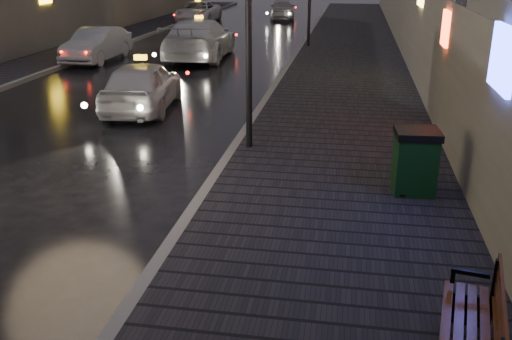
{
  "coord_description": "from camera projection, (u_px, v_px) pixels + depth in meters",
  "views": [
    {
      "loc": [
        4.04,
        -5.97,
        4.11
      ],
      "look_at": [
        2.57,
        2.68,
        0.85
      ],
      "focal_mm": 40.0,
      "sensor_mm": 36.0,
      "label": 1
    }
  ],
  "objects": [
    {
      "name": "curb_far",
      "position": [
        119.0,
        45.0,
        28.12
      ],
      "size": [
        0.2,
        58.0,
        0.15
      ],
      "primitive_type": "cube",
      "color": "slate",
      "rests_on": "ground"
    },
    {
      "name": "sidewalk_far",
      "position": [
        94.0,
        45.0,
        28.33
      ],
      "size": [
        2.4,
        58.0,
        0.15
      ],
      "primitive_type": "cube",
      "color": "black",
      "rests_on": "ground"
    },
    {
      "name": "car_far",
      "position": [
        282.0,
        9.0,
        40.45
      ],
      "size": [
        2.2,
        4.37,
        1.43
      ],
      "primitive_type": "imported",
      "rotation": [
        0.0,
        0.0,
        3.27
      ],
      "color": "gray",
      "rests_on": "ground"
    },
    {
      "name": "bench",
      "position": [
        479.0,
        329.0,
        5.75
      ],
      "size": [
        0.91,
        1.84,
        0.9
      ],
      "rotation": [
        0.0,
        0.0,
        -0.18
      ],
      "color": "black",
      "rests_on": "sidewalk"
    },
    {
      "name": "curb",
      "position": [
        299.0,
        50.0,
        26.72
      ],
      "size": [
        0.2,
        58.0,
        0.15
      ],
      "primitive_type": "cube",
      "color": "slate",
      "rests_on": "ground"
    },
    {
      "name": "taxi_far",
      "position": [
        198.0,
        12.0,
        38.77
      ],
      "size": [
        2.35,
        5.05,
        1.4
      ],
      "primitive_type": "imported",
      "rotation": [
        0.0,
        0.0,
        -0.01
      ],
      "color": "silver",
      "rests_on": "ground"
    },
    {
      "name": "taxi_near",
      "position": [
        142.0,
        85.0,
        16.25
      ],
      "size": [
        2.15,
        4.38,
        1.44
      ],
      "primitive_type": "imported",
      "rotation": [
        0.0,
        0.0,
        3.25
      ],
      "color": "silver",
      "rests_on": "ground"
    },
    {
      "name": "trash_bin",
      "position": [
        415.0,
        161.0,
        10.12
      ],
      "size": [
        0.81,
        0.81,
        1.16
      ],
      "rotation": [
        0.0,
        0.0,
        0.07
      ],
      "color": "black",
      "rests_on": "sidewalk"
    },
    {
      "name": "taxi_mid",
      "position": [
        200.0,
        39.0,
        24.51
      ],
      "size": [
        2.66,
        5.97,
        1.7
      ],
      "primitive_type": "imported",
      "rotation": [
        0.0,
        0.0,
        3.19
      ],
      "color": "silver",
      "rests_on": "ground"
    },
    {
      "name": "ground",
      "position": [
        32.0,
        288.0,
        7.58
      ],
      "size": [
        120.0,
        120.0,
        0.0
      ],
      "primitive_type": "plane",
      "color": "black",
      "rests_on": "ground"
    },
    {
      "name": "sidewalk",
      "position": [
        351.0,
        51.0,
        26.35
      ],
      "size": [
        4.6,
        58.0,
        0.15
      ],
      "primitive_type": "cube",
      "color": "black",
      "rests_on": "ground"
    },
    {
      "name": "car_left_mid",
      "position": [
        97.0,
        45.0,
        24.04
      ],
      "size": [
        1.53,
        4.23,
        1.39
      ],
      "primitive_type": "imported",
      "rotation": [
        0.0,
        0.0,
        -0.01
      ],
      "color": "#A8A7B0",
      "rests_on": "ground"
    }
  ]
}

